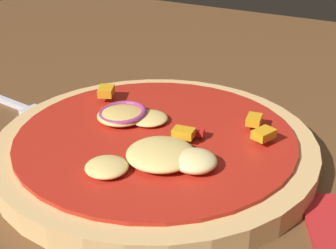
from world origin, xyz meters
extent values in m
cube|color=brown|center=(0.00, 0.00, 0.02)|extent=(1.20, 1.03, 0.03)
cylinder|color=tan|center=(-0.06, 0.02, 0.04)|extent=(0.25, 0.25, 0.02)
cylinder|color=red|center=(-0.06, 0.02, 0.05)|extent=(0.22, 0.22, 0.00)
ellipsoid|color=#E5BC60|center=(-0.09, 0.03, 0.06)|extent=(0.04, 0.04, 0.01)
ellipsoid|color=#EFCC72|center=(-0.03, -0.01, 0.06)|extent=(0.05, 0.05, 0.01)
ellipsoid|color=#EFCC72|center=(-0.07, 0.04, 0.05)|extent=(0.03, 0.03, 0.01)
ellipsoid|color=#F4DB8E|center=(-0.01, -0.01, 0.06)|extent=(0.03, 0.03, 0.01)
ellipsoid|color=#EFCC72|center=(-0.06, -0.04, 0.06)|extent=(0.03, 0.03, 0.01)
torus|color=#B25984|center=(-0.03, -0.02, 0.06)|extent=(0.04, 0.04, 0.01)
torus|color=#93386B|center=(-0.09, 0.03, 0.06)|extent=(0.05, 0.05, 0.01)
cube|color=orange|center=(0.02, 0.05, 0.06)|extent=(0.02, 0.02, 0.01)
cube|color=orange|center=(-0.03, 0.02, 0.06)|extent=(0.02, 0.01, 0.01)
cube|color=orange|center=(-0.13, 0.05, 0.06)|extent=(0.02, 0.02, 0.01)
cube|color=orange|center=(0.01, 0.07, 0.06)|extent=(0.01, 0.02, 0.01)
cube|color=red|center=(-0.03, 0.03, 0.06)|extent=(0.01, 0.01, 0.00)
cube|color=silver|center=(-0.20, 0.03, 0.03)|extent=(0.02, 0.02, 0.01)
cube|color=silver|center=(-0.17, 0.02, 0.03)|extent=(0.04, 0.01, 0.00)
cube|color=silver|center=(-0.17, 0.02, 0.03)|extent=(0.04, 0.01, 0.00)
cube|color=silver|center=(-0.17, 0.03, 0.03)|extent=(0.04, 0.01, 0.00)
cube|color=silver|center=(-0.17, 0.04, 0.03)|extent=(0.04, 0.01, 0.00)
camera|label=1|loc=(0.11, -0.26, 0.23)|focal=51.05mm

